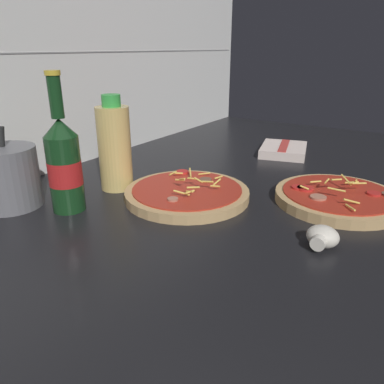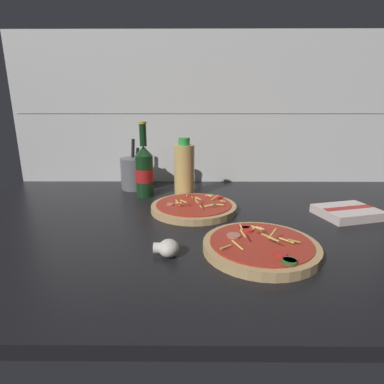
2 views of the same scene
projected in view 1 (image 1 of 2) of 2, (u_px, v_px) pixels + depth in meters
counter_slab at (239, 198)px, 79.53cm from camera, size 160.00×90.00×2.50cm
tile_backsplash at (78, 52)px, 92.22cm from camera, size 160.00×1.13×60.00cm
pizza_near at (338, 198)px, 73.33cm from camera, size 24.23×24.23×5.32cm
pizza_far at (187, 193)px, 75.76cm from camera, size 25.09×25.09×5.08cm
beer_bottle at (64, 164)px, 67.71cm from camera, size 6.09×6.09×25.16cm
oil_bottle at (115, 147)px, 78.48cm from camera, size 6.92×6.92×19.88cm
mushroom_left at (322, 237)px, 56.93cm from camera, size 5.18×4.93×3.45cm
utensil_crock at (7, 177)px, 70.49cm from camera, size 11.49×11.49×18.41cm
dish_towel at (284, 150)px, 106.97cm from camera, size 18.18×15.85×2.56cm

